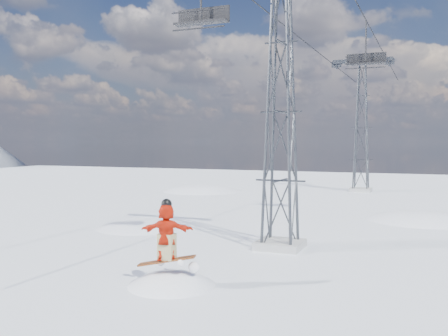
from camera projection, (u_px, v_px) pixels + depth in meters
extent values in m
plane|color=white|center=(165.00, 306.00, 13.08)|extent=(120.00, 120.00, 0.00)
sphere|color=white|center=(203.00, 308.00, 44.05)|extent=(22.00, 22.00, 22.00)
cube|color=#999999|center=(280.00, 245.00, 20.15)|extent=(1.80, 1.80, 0.30)
cube|color=#999999|center=(361.00, 190.00, 43.21)|extent=(1.80, 1.80, 0.30)
cube|color=#33363C|center=(362.00, 61.00, 42.62)|extent=(5.00, 0.35, 0.35)
cube|color=#33363C|center=(336.00, 65.00, 43.48)|extent=(0.80, 0.25, 0.50)
cube|color=#33363C|center=(389.00, 61.00, 41.79)|extent=(0.80, 0.25, 0.50)
cylinder|color=black|center=(298.00, 37.00, 31.04)|extent=(0.06, 51.00, 0.06)
cylinder|color=black|center=(372.00, 31.00, 29.35)|extent=(0.06, 51.00, 0.06)
cube|color=#B55218|center=(167.00, 261.00, 14.60)|extent=(1.73, 0.74, 0.36)
imported|color=red|center=(166.00, 232.00, 14.56)|extent=(1.62, 0.98, 1.67)
cube|color=#9C9260|center=(167.00, 247.00, 14.58)|extent=(0.56, 0.49, 0.77)
sphere|color=black|center=(166.00, 204.00, 14.52)|extent=(0.31, 0.31, 0.31)
cube|color=black|center=(201.00, 23.00, 17.99)|extent=(2.04, 0.46, 0.08)
cube|color=black|center=(204.00, 16.00, 18.18)|extent=(2.04, 0.06, 0.56)
cylinder|color=black|center=(198.00, 28.00, 17.77)|extent=(2.04, 0.06, 0.06)
cylinder|color=black|center=(197.00, 11.00, 17.69)|extent=(2.04, 0.05, 0.05)
cylinder|color=black|center=(366.00, 42.00, 26.94)|extent=(0.08, 0.08, 2.31)
cube|color=black|center=(366.00, 64.00, 27.00)|extent=(2.10, 0.47, 0.08)
cube|color=black|center=(366.00, 58.00, 27.20)|extent=(2.10, 0.06, 0.58)
cylinder|color=black|center=(365.00, 68.00, 26.77)|extent=(2.10, 0.06, 0.06)
cylinder|color=black|center=(365.00, 56.00, 26.69)|extent=(2.10, 0.05, 0.05)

